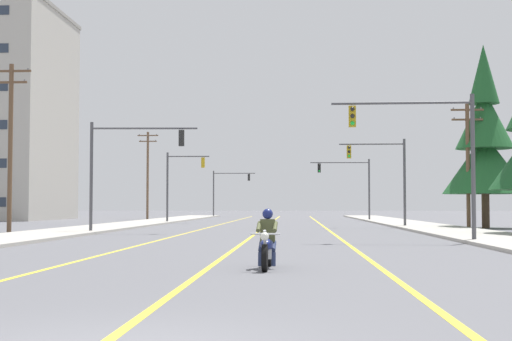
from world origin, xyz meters
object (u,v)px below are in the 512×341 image
(motorcycle_with_rider, at_px, (267,245))
(utility_pole_left_near, at_px, (10,142))
(traffic_signal_near_left, at_px, (123,158))
(traffic_signal_far_right, at_px, (352,179))
(traffic_signal_near_right, at_px, (430,143))
(traffic_signal_mid_left, at_px, (179,177))
(traffic_signal_mid_right, at_px, (386,169))
(utility_pole_left_far, at_px, (148,172))
(traffic_signal_far_left, at_px, (226,186))
(utility_pole_right_far, at_px, (468,161))
(conifer_tree_right_verge_far, at_px, (485,143))

(motorcycle_with_rider, bearing_deg, utility_pole_left_near, 124.02)
(traffic_signal_near_left, relative_size, traffic_signal_far_right, 1.00)
(traffic_signal_near_right, bearing_deg, traffic_signal_mid_left, 115.68)
(traffic_signal_mid_right, distance_m, utility_pole_left_far, 36.99)
(traffic_signal_far_left, height_order, utility_pole_left_near, utility_pole_left_near)
(utility_pole_right_far, bearing_deg, traffic_signal_near_right, -107.72)
(utility_pole_left_near, bearing_deg, conifer_tree_right_verge_far, 17.19)
(traffic_signal_near_right, height_order, traffic_signal_far_left, same)
(traffic_signal_mid_right, distance_m, traffic_signal_far_right, 22.24)
(traffic_signal_mid_right, xyz_separation_m, utility_pole_right_far, (5.08, -2.63, 0.41))
(traffic_signal_near_right, relative_size, traffic_signal_far_right, 1.00)
(traffic_signal_mid_right, xyz_separation_m, traffic_signal_mid_left, (-16.53, 12.24, -0.05))
(motorcycle_with_rider, distance_m, traffic_signal_mid_left, 47.06)
(utility_pole_left_near, height_order, utility_pole_right_far, utility_pole_left_near)
(utility_pole_left_near, xyz_separation_m, utility_pole_left_far, (-0.11, 39.74, 0.05))
(traffic_signal_mid_right, relative_size, utility_pole_left_far, 0.64)
(utility_pole_left_far, xyz_separation_m, conifer_tree_right_verge_far, (29.22, -30.73, 0.47))
(utility_pole_right_far, xyz_separation_m, utility_pole_left_far, (-27.85, 31.76, 0.76))
(motorcycle_with_rider, distance_m, utility_pole_left_far, 64.96)
(traffic_signal_near_right, height_order, utility_pole_left_far, utility_pole_left_far)
(traffic_signal_near_right, bearing_deg, utility_pole_left_near, 155.32)
(conifer_tree_right_verge_far, bearing_deg, motorcycle_with_rider, -112.80)
(traffic_signal_near_right, height_order, traffic_signal_mid_right, same)
(utility_pole_left_near, relative_size, conifer_tree_right_verge_far, 0.77)
(traffic_signal_mid_left, bearing_deg, utility_pole_left_far, 110.27)
(traffic_signal_mid_right, relative_size, utility_pole_right_far, 0.75)
(utility_pole_right_far, bearing_deg, traffic_signal_far_right, 103.00)
(traffic_signal_far_right, bearing_deg, traffic_signal_mid_right, -88.31)
(traffic_signal_far_left, height_order, conifer_tree_right_verge_far, conifer_tree_right_verge_far)
(traffic_signal_mid_right, height_order, utility_pole_left_far, utility_pole_left_far)
(traffic_signal_near_left, distance_m, traffic_signal_mid_right, 19.53)
(traffic_signal_far_left, xyz_separation_m, utility_pole_right_far, (20.71, -48.91, 0.34))
(utility_pole_left_far, bearing_deg, utility_pole_right_far, -48.75)
(traffic_signal_near_right, bearing_deg, traffic_signal_near_left, 148.25)
(traffic_signal_mid_right, distance_m, utility_pole_right_far, 5.74)
(traffic_signal_mid_left, height_order, traffic_signal_far_left, same)
(utility_pole_left_far, bearing_deg, utility_pole_left_near, -89.84)
(traffic_signal_mid_left, height_order, utility_pole_left_near, utility_pole_left_near)
(traffic_signal_near_left, relative_size, traffic_signal_mid_left, 1.00)
(utility_pole_right_far, bearing_deg, traffic_signal_far_left, 112.95)
(conifer_tree_right_verge_far, bearing_deg, utility_pole_right_far, -143.28)
(traffic_signal_near_right, relative_size, traffic_signal_mid_right, 1.00)
(traffic_signal_mid_left, bearing_deg, traffic_signal_far_left, 88.47)
(traffic_signal_mid_left, distance_m, traffic_signal_far_right, 18.76)
(traffic_signal_far_right, bearing_deg, motorcycle_with_rider, -96.52)
(traffic_signal_near_left, height_order, traffic_signal_mid_left, same)
(traffic_signal_mid_right, height_order, traffic_signal_far_right, same)
(traffic_signal_near_right, distance_m, utility_pole_left_far, 54.52)
(traffic_signal_near_right, xyz_separation_m, traffic_signal_far_left, (-14.93, 66.99, -0.01))
(motorcycle_with_rider, distance_m, conifer_tree_right_verge_far, 35.22)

